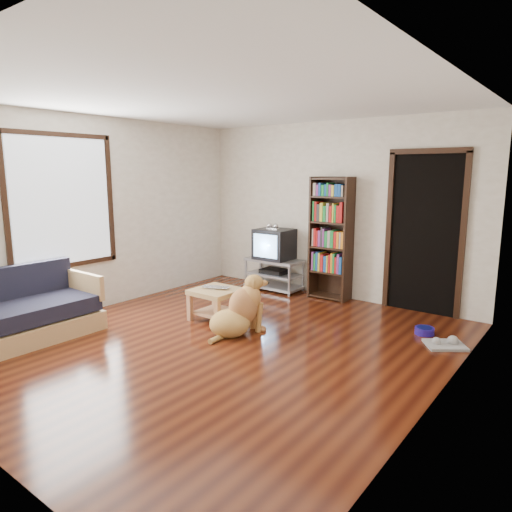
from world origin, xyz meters
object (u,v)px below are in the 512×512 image
Objects in this scene: bookshelf at (331,232)px; dog_bowl at (424,331)px; grey_rag at (445,345)px; coffee_table at (216,298)px; laptop at (214,289)px; dog at (239,312)px; sofa at (14,319)px; tv_stand at (274,273)px; crt_tv at (275,244)px.

dog_bowl is at bearing -23.53° from bookshelf.
bookshelf is at bearing 153.57° from grey_rag.
laptop is at bearing -90.00° from coffee_table.
laptop is 0.64× the size of coffee_table.
grey_rag is 0.47× the size of dog.
grey_rag is 4.75m from sofa.
sofa is (-0.97, -3.63, -0.01)m from tv_stand.
dog is (-2.04, -1.03, 0.24)m from grey_rag.
laptop is 2.58m from dog_bowl.
coffee_table is (-0.67, -1.79, -0.72)m from bookshelf.
coffee_table is at bearing -110.42° from bookshelf.
laptop reaches higher than dog_bowl.
grey_rag is at bearing -26.43° from bookshelf.
tv_stand is at bearing 74.98° from sofa.
dog_bowl is 4.67m from sofa.
coffee_table is at bearing 159.46° from dog.
tv_stand is (-2.89, 0.87, 0.25)m from grey_rag.
dog is at bearing -143.69° from dog_bowl.
tv_stand is 1.55× the size of crt_tv.
dog_bowl is 0.55× the size of grey_rag.
tv_stand is at bearing 99.56° from coffee_table.
grey_rag is (2.60, 0.85, -0.40)m from laptop.
dog_bowl is 2.55m from coffee_table.
grey_rag is 0.69× the size of crt_tv.
coffee_table is (0.28, -1.69, 0.01)m from tv_stand.
bookshelf is (0.95, 0.09, 0.73)m from tv_stand.
tv_stand is 1.72m from coffee_table.
crt_tv is at bearing 166.09° from dog_bowl.
bookshelf reaches higher than dog_bowl.
grey_rag is 2.38m from bookshelf.
bookshelf is at bearing 86.89° from dog.
dog_bowl is 0.12× the size of bookshelf.
crt_tv is 0.32× the size of bookshelf.
tv_stand is 0.50× the size of sofa.
dog reaches higher than dog_bowl.
crt_tv is (0.00, 0.02, 0.47)m from tv_stand.
crt_tv reaches higher than laptop.
crt_tv reaches higher than dog.
grey_rag is at bearing 17.57° from coffee_table.
laptop is at bearing -110.11° from bookshelf.
crt_tv is (-2.59, 0.64, 0.70)m from dog_bowl.
coffee_table is at bearing -162.43° from grey_rag.
sofa reaches higher than coffee_table.
dog reaches higher than coffee_table.
bookshelf is 1.00× the size of sofa.
laptop is 0.20× the size of sofa.
tv_stand reaches higher than coffee_table.
sofa is at bearing -117.32° from bookshelf.
coffee_table is at bearing -80.56° from crt_tv.
grey_rag is 0.22× the size of sofa.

